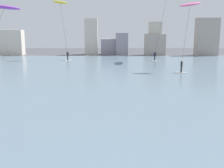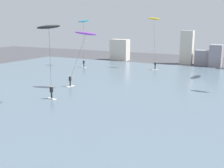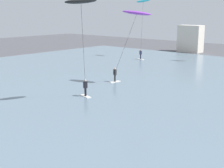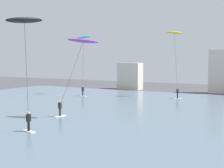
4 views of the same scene
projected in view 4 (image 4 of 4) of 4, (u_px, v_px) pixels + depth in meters
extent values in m
cube|color=slate|center=(200.00, 127.00, 28.00)|extent=(84.00, 52.00, 0.10)
cube|color=beige|center=(130.00, 76.00, 63.26)|extent=(4.62, 2.52, 5.28)
cube|color=beige|center=(217.00, 72.00, 55.66)|extent=(2.76, 2.05, 7.64)
cube|color=silver|center=(60.00, 116.00, 32.68)|extent=(0.62, 1.45, 0.06)
cylinder|color=black|center=(60.00, 112.00, 32.64)|extent=(0.20, 0.20, 0.78)
cube|color=black|center=(60.00, 106.00, 32.59)|extent=(0.37, 0.26, 0.60)
sphere|color=beige|center=(60.00, 102.00, 32.56)|extent=(0.20, 0.20, 0.20)
cylinder|color=#333333|center=(71.00, 75.00, 31.87)|extent=(2.67, 0.42, 6.49)
ellipsoid|color=purple|center=(83.00, 41.00, 31.13)|extent=(3.51, 1.79, 0.77)
cube|color=silver|center=(29.00, 131.00, 25.85)|extent=(1.47, 0.78, 0.06)
cylinder|color=black|center=(29.00, 126.00, 25.82)|extent=(0.20, 0.20, 0.78)
cube|color=black|center=(28.00, 118.00, 25.77)|extent=(0.30, 0.38, 0.60)
sphere|color=beige|center=(28.00, 113.00, 25.73)|extent=(0.20, 0.20, 0.20)
cylinder|color=#333333|center=(27.00, 74.00, 24.17)|extent=(1.80, 2.05, 7.46)
ellipsoid|color=black|center=(24.00, 20.00, 22.56)|extent=(1.96, 2.87, 0.70)
cube|color=silver|center=(83.00, 96.00, 50.75)|extent=(1.46, 0.71, 0.06)
cylinder|color=#191E33|center=(83.00, 93.00, 50.72)|extent=(0.20, 0.20, 0.78)
cube|color=#191E33|center=(83.00, 89.00, 50.66)|extent=(0.28, 0.38, 0.60)
sphere|color=tan|center=(83.00, 86.00, 50.63)|extent=(0.20, 0.20, 0.20)
cylinder|color=#333333|center=(83.00, 63.00, 51.66)|extent=(1.39, 2.31, 8.33)
ellipsoid|color=#28B2C6|center=(83.00, 37.00, 52.64)|extent=(2.76, 1.06, 0.72)
cube|color=silver|center=(177.00, 98.00, 47.49)|extent=(1.32, 1.28, 0.06)
cylinder|color=black|center=(177.00, 96.00, 47.45)|extent=(0.20, 0.20, 0.78)
cube|color=black|center=(178.00, 91.00, 47.40)|extent=(0.39, 0.40, 0.60)
sphere|color=tan|center=(178.00, 88.00, 47.37)|extent=(0.20, 0.20, 0.20)
cylinder|color=#333333|center=(176.00, 62.00, 48.23)|extent=(1.31, 2.01, 8.79)
ellipsoid|color=yellow|center=(174.00, 33.00, 49.05)|extent=(2.73, 1.55, 0.77)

